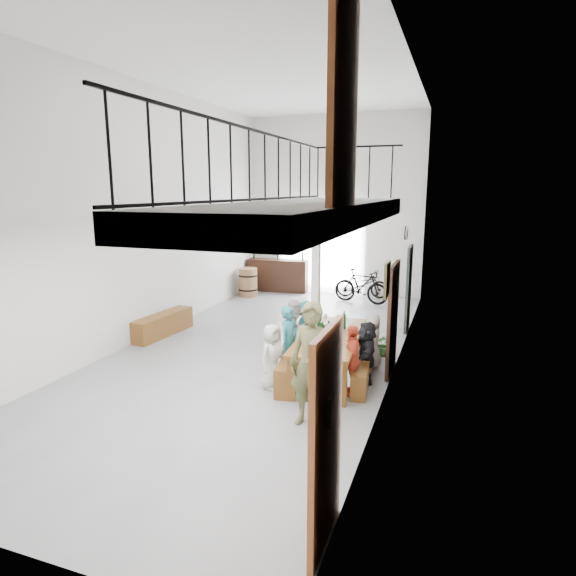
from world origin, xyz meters
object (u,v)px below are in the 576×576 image
at_px(host_standing, 311,365).
at_px(side_bench, 163,325).
at_px(tasting_table, 330,340).
at_px(serving_counter, 278,275).
at_px(bicycle_near, 362,284).
at_px(bench_inner, 296,363).
at_px(oak_barrel, 248,282).

bearing_deg(host_standing, side_bench, 154.63).
height_order(tasting_table, side_bench, tasting_table).
xyz_separation_m(tasting_table, serving_counter, (-3.47, 6.65, -0.19)).
xyz_separation_m(side_bench, bicycle_near, (3.54, 5.38, 0.17)).
distance_m(host_standing, bicycle_near, 8.42).
relative_size(bench_inner, bicycle_near, 1.34).
distance_m(bench_inner, host_standing, 1.95).
distance_m(bench_inner, bicycle_near, 6.70).
xyz_separation_m(tasting_table, oak_barrel, (-4.07, 5.60, -0.27)).
distance_m(bench_inner, oak_barrel, 6.68).
bearing_deg(bench_inner, side_bench, 151.66).
bearing_deg(side_bench, serving_counter, 82.14).
bearing_deg(oak_barrel, host_standing, -59.90).
relative_size(host_standing, bicycle_near, 1.12).
relative_size(bench_inner, oak_barrel, 2.44).
distance_m(serving_counter, host_standing, 9.19).
relative_size(bench_inner, side_bench, 1.22).
height_order(host_standing, bicycle_near, host_standing).
bearing_deg(oak_barrel, side_bench, -92.01).
relative_size(serving_counter, host_standing, 1.09).
bearing_deg(bench_inner, bicycle_near, 82.41).
bearing_deg(serving_counter, oak_barrel, -124.27).
height_order(oak_barrel, serving_counter, serving_counter).
distance_m(tasting_table, serving_counter, 7.51).
xyz_separation_m(side_bench, oak_barrel, (0.15, 4.38, 0.19)).
bearing_deg(bicycle_near, serving_counter, 85.89).
height_order(tasting_table, host_standing, host_standing).
height_order(tasting_table, bicycle_near, bicycle_near).
distance_m(tasting_table, bicycle_near, 6.65).
xyz_separation_m(tasting_table, bench_inner, (-0.58, -0.10, -0.46)).
relative_size(serving_counter, bicycle_near, 1.23).
bearing_deg(tasting_table, bench_inner, -174.86).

